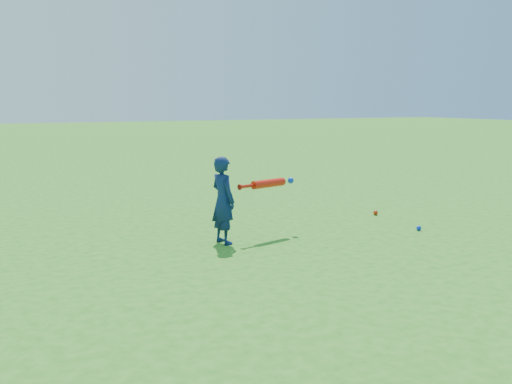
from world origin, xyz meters
TOP-DOWN VIEW (x-y plane):
  - ground at (0.00, 0.00)m, footprint 80.00×80.00m
  - child at (0.21, -0.26)m, footprint 0.30×0.40m
  - ground_ball_red at (2.80, 0.29)m, footprint 0.07×0.07m
  - ground_ball_blue at (2.66, -0.75)m, footprint 0.06×0.06m
  - bat_swing at (0.88, -0.13)m, footprint 0.85×0.29m

SIDE VIEW (x-z plane):
  - ground at x=0.00m, z-range 0.00..0.00m
  - ground_ball_blue at x=2.66m, z-range 0.00..0.06m
  - ground_ball_red at x=2.80m, z-range 0.00..0.07m
  - child at x=0.21m, z-range 0.00..1.00m
  - bat_swing at x=0.88m, z-range 0.59..0.69m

